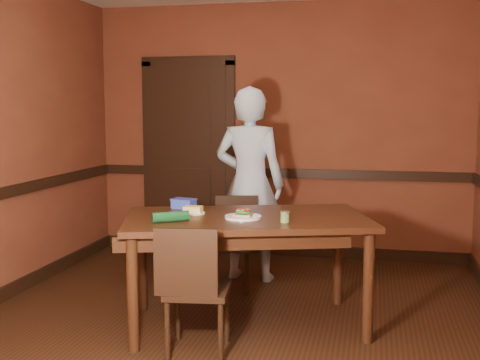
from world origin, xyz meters
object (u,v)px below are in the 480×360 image
at_px(sandwich_plate, 243,216).
at_px(food_tub, 184,203).
at_px(chair_near, 198,288).
at_px(person, 250,184).
at_px(chair_far, 228,244).
at_px(dining_table, 246,271).
at_px(cheese_saucer, 193,211).
at_px(sauce_jar, 285,217).

relative_size(sandwich_plate, food_tub, 1.31).
relative_size(chair_near, person, 0.48).
height_order(chair_far, person, person).
distance_m(dining_table, chair_far, 0.89).
bearing_deg(person, dining_table, 105.15).
height_order(dining_table, food_tub, food_tub).
relative_size(dining_table, cheese_saucer, 9.75).
relative_size(chair_near, food_tub, 4.27).
height_order(chair_far, sauce_jar, sauce_jar).
height_order(sandwich_plate, sauce_jar, sauce_jar).
height_order(sauce_jar, cheese_saucer, sauce_jar).
bearing_deg(chair_near, food_tub, -73.47).
height_order(chair_far, food_tub, food_tub).
bearing_deg(sandwich_plate, food_tub, 150.29).
bearing_deg(chair_near, sauce_jar, -151.40).
bearing_deg(sauce_jar, food_tub, 155.16).
distance_m(dining_table, cheese_saucer, 0.60).
bearing_deg(dining_table, cheese_saucer, 159.40).
relative_size(person, cheese_saucer, 10.02).
relative_size(chair_near, sauce_jar, 11.12).
xyz_separation_m(dining_table, cheese_saucer, (-0.41, 0.02, 0.43)).
xyz_separation_m(chair_far, sandwich_plate, (0.33, -0.90, 0.43)).
relative_size(dining_table, sandwich_plate, 6.63).
height_order(person, cheese_saucer, person).
relative_size(chair_near, cheese_saucer, 4.81).
relative_size(sauce_jar, cheese_saucer, 0.43).
bearing_deg(sauce_jar, chair_near, -144.10).
bearing_deg(chair_near, cheese_saucer, -77.67).
relative_size(sandwich_plate, sauce_jar, 3.40).
height_order(dining_table, cheese_saucer, cheese_saucer).
distance_m(sandwich_plate, sauce_jar, 0.33).
bearing_deg(cheese_saucer, chair_far, 84.64).
height_order(chair_near, food_tub, food_tub).
relative_size(sauce_jar, food_tub, 0.38).
height_order(dining_table, sandwich_plate, sandwich_plate).
xyz_separation_m(chair_near, cheese_saucer, (-0.20, 0.56, 0.41)).
height_order(dining_table, sauce_jar, sauce_jar).
bearing_deg(sandwich_plate, dining_table, 84.36).
xyz_separation_m(dining_table, person, (-0.23, 1.20, 0.49)).
distance_m(chair_near, sauce_jar, 0.77).
relative_size(person, sandwich_plate, 6.81).
bearing_deg(sandwich_plate, cheese_saucer, 166.12).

